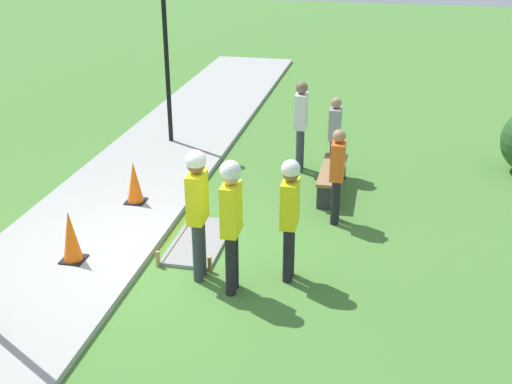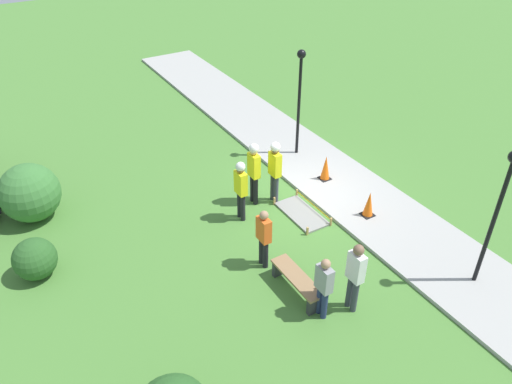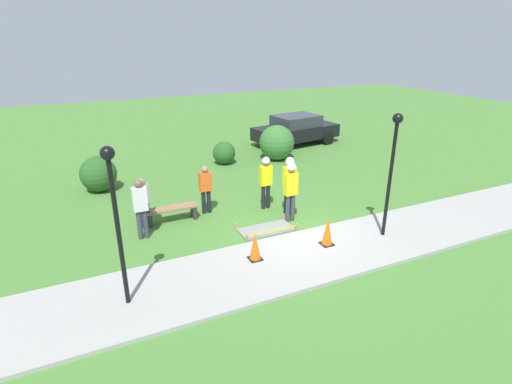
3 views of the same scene
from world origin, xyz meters
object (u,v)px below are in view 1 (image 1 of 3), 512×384
Objects in this scene: traffic_cone_near_patch at (134,182)px; park_bench at (332,176)px; traffic_cone_far_patch at (71,236)px; worker_assistant at (290,209)px; bystander_in_white_shirt at (335,133)px; bystander_in_orange_shirt at (337,171)px; worker_supervisor at (231,214)px; bystander_in_gray_shirt at (301,120)px; worker_trainee at (197,202)px; lamppost_far at (165,36)px.

traffic_cone_near_patch reaches higher than park_bench.
worker_assistant is (-0.33, 3.20, 0.60)m from traffic_cone_far_patch.
bystander_in_white_shirt is at bearing -175.45° from park_bench.
worker_assistant reaches higher than bystander_in_white_shirt.
bystander_in_white_shirt is (-2.21, 3.30, 0.43)m from traffic_cone_near_patch.
bystander_in_white_shirt is at bearing 123.73° from traffic_cone_near_patch.
bystander_in_orange_shirt is at bearing 92.38° from traffic_cone_near_patch.
bystander_in_orange_shirt reaches higher than bystander_in_white_shirt.
bystander_in_gray_shirt is (-4.71, 0.26, -0.14)m from worker_supervisor.
bystander_in_white_shirt is at bearing 160.68° from worker_trainee.
traffic_cone_near_patch is at bearing -138.82° from worker_trainee.
lamppost_far is at bearing -106.36° from bystander_in_gray_shirt.
worker_supervisor is (2.32, 2.35, 0.72)m from traffic_cone_near_patch.
bystander_in_orange_shirt is at bearing 22.65° from bystander_in_gray_shirt.
park_bench is 0.98× the size of bystander_in_orange_shirt.
worker_trainee is (3.42, -1.57, 0.86)m from park_bench.
bystander_in_white_shirt is 4.21m from lamppost_far.
bystander_in_orange_shirt is (-2.30, 3.68, 0.43)m from traffic_cone_far_patch.
park_bench is 3.28m from worker_assistant.
traffic_cone_far_patch is at bearing -58.02° from bystander_in_orange_shirt.
traffic_cone_near_patch is 0.42× the size of worker_assistant.
bystander_in_white_shirt is (-4.36, 3.44, 0.41)m from traffic_cone_far_patch.
worker_assistant reaches higher than bystander_in_orange_shirt.
lamppost_far is at bearing -106.11° from bystander_in_white_shirt.
worker_supervisor reaches higher than bystander_in_white_shirt.
bystander_in_orange_shirt is (-2.47, 1.19, -0.26)m from worker_supervisor.
lamppost_far is at bearing -172.09° from traffic_cone_near_patch.
lamppost_far reaches higher than bystander_in_orange_shirt.
bystander_in_gray_shirt reaches higher than traffic_cone_near_patch.
worker_assistant is at bearing 34.54° from lamppost_far.
bystander_in_orange_shirt is 0.90× the size of bystander_in_gray_shirt.
bystander_in_gray_shirt reaches higher than traffic_cone_far_patch.
worker_trainee reaches higher than worker_supervisor.
worker_supervisor is at bearing -55.03° from worker_assistant.
bystander_in_gray_shirt is (-2.39, 2.61, 0.57)m from traffic_cone_near_patch.
bystander_in_gray_shirt is 3.48m from lamppost_far.
bystander_in_white_shirt is at bearing 168.11° from worker_supervisor.
worker_trainee is at bearing -24.58° from park_bench.
worker_supervisor reaches higher than traffic_cone_near_patch.
bystander_in_white_shirt is at bearing 141.71° from traffic_cone_far_patch.
worker_assistant is at bearing -5.56° from park_bench.
worker_supervisor is 0.60m from worker_trainee.
bystander_in_orange_shirt is 0.47× the size of lamppost_far.
bystander_in_white_shirt reaches higher than traffic_cone_near_patch.
worker_supervisor is at bearing -25.82° from bystander_in_orange_shirt.
worker_trainee is 5.95m from lamppost_far.
traffic_cone_far_patch is 0.44× the size of bystander_in_gray_shirt.
traffic_cone_near_patch is 3.62m from worker_assistant.
bystander_in_white_shirt is at bearing -173.34° from bystander_in_orange_shirt.
bystander_in_gray_shirt is (-1.04, -0.76, 0.71)m from park_bench.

